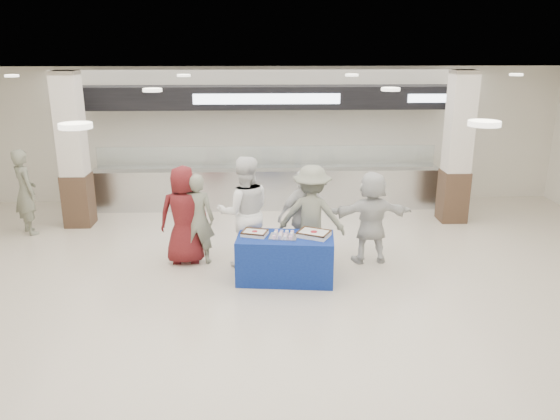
{
  "coord_description": "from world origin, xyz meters",
  "views": [
    {
      "loc": [
        -0.17,
        -6.99,
        3.76
      ],
      "look_at": [
        0.16,
        1.6,
        1.08
      ],
      "focal_mm": 35.0,
      "sensor_mm": 36.0,
      "label": 1
    }
  ],
  "objects_px": {
    "sheet_cake_right": "(314,233)",
    "chef_short": "(304,216)",
    "sheet_cake_left": "(255,233)",
    "chef_tall": "(245,212)",
    "display_table": "(285,258)",
    "cupcake_tray": "(283,235)",
    "civilian_maroon": "(184,215)",
    "soldier_b": "(312,216)",
    "soldier_a": "(198,219)",
    "civilian_white": "(371,217)",
    "soldier_bg": "(25,192)"
  },
  "relations": [
    {
      "from": "soldier_a",
      "to": "soldier_bg",
      "type": "distance_m",
      "value": 3.98
    },
    {
      "from": "display_table",
      "to": "sheet_cake_right",
      "type": "distance_m",
      "value": 0.62
    },
    {
      "from": "civilian_white",
      "to": "display_table",
      "type": "bearing_deg",
      "value": 21.82
    },
    {
      "from": "chef_short",
      "to": "soldier_b",
      "type": "bearing_deg",
      "value": 104.75
    },
    {
      "from": "display_table",
      "to": "cupcake_tray",
      "type": "height_order",
      "value": "cupcake_tray"
    },
    {
      "from": "sheet_cake_right",
      "to": "chef_tall",
      "type": "height_order",
      "value": "chef_tall"
    },
    {
      "from": "chef_tall",
      "to": "sheet_cake_right",
      "type": "bearing_deg",
      "value": 142.1
    },
    {
      "from": "display_table",
      "to": "soldier_a",
      "type": "xyz_separation_m",
      "value": [
        -1.49,
        0.8,
        0.43
      ]
    },
    {
      "from": "sheet_cake_left",
      "to": "soldier_bg",
      "type": "relative_size",
      "value": 0.27
    },
    {
      "from": "cupcake_tray",
      "to": "display_table",
      "type": "bearing_deg",
      "value": 34.51
    },
    {
      "from": "sheet_cake_left",
      "to": "soldier_b",
      "type": "height_order",
      "value": "soldier_b"
    },
    {
      "from": "display_table",
      "to": "chef_tall",
      "type": "relative_size",
      "value": 0.8
    },
    {
      "from": "cupcake_tray",
      "to": "civilian_maroon",
      "type": "distance_m",
      "value": 1.88
    },
    {
      "from": "soldier_b",
      "to": "chef_short",
      "type": "bearing_deg",
      "value": -45.7
    },
    {
      "from": "civilian_maroon",
      "to": "soldier_a",
      "type": "distance_m",
      "value": 0.24
    },
    {
      "from": "display_table",
      "to": "civilian_white",
      "type": "xyz_separation_m",
      "value": [
        1.53,
        0.73,
        0.45
      ]
    },
    {
      "from": "civilian_maroon",
      "to": "soldier_a",
      "type": "xyz_separation_m",
      "value": [
        0.23,
        -0.02,
        -0.06
      ]
    },
    {
      "from": "soldier_bg",
      "to": "cupcake_tray",
      "type": "bearing_deg",
      "value": -157.36
    },
    {
      "from": "sheet_cake_right",
      "to": "soldier_bg",
      "type": "height_order",
      "value": "soldier_bg"
    },
    {
      "from": "sheet_cake_left",
      "to": "sheet_cake_right",
      "type": "bearing_deg",
      "value": -5.47
    },
    {
      "from": "chef_tall",
      "to": "soldier_b",
      "type": "distance_m",
      "value": 1.15
    },
    {
      "from": "cupcake_tray",
      "to": "soldier_a",
      "type": "relative_size",
      "value": 0.3
    },
    {
      "from": "sheet_cake_right",
      "to": "cupcake_tray",
      "type": "relative_size",
      "value": 1.22
    },
    {
      "from": "sheet_cake_right",
      "to": "civilian_white",
      "type": "distance_m",
      "value": 1.3
    },
    {
      "from": "display_table",
      "to": "soldier_bg",
      "type": "xyz_separation_m",
      "value": [
        -5.09,
        2.48,
        0.49
      ]
    },
    {
      "from": "soldier_a",
      "to": "chef_short",
      "type": "xyz_separation_m",
      "value": [
        1.85,
        0.03,
        0.02
      ]
    },
    {
      "from": "civilian_maroon",
      "to": "soldier_bg",
      "type": "bearing_deg",
      "value": -28.66
    },
    {
      "from": "soldier_bg",
      "to": "civilian_white",
      "type": "bearing_deg",
      "value": -145.85
    },
    {
      "from": "soldier_b",
      "to": "soldier_bg",
      "type": "relative_size",
      "value": 1.02
    },
    {
      "from": "soldier_b",
      "to": "soldier_bg",
      "type": "distance_m",
      "value": 5.87
    },
    {
      "from": "civilian_white",
      "to": "sheet_cake_left",
      "type": "bearing_deg",
      "value": 13.97
    },
    {
      "from": "civilian_maroon",
      "to": "soldier_b",
      "type": "distance_m",
      "value": 2.21
    },
    {
      "from": "sheet_cake_left",
      "to": "soldier_a",
      "type": "height_order",
      "value": "soldier_a"
    },
    {
      "from": "display_table",
      "to": "cupcake_tray",
      "type": "bearing_deg",
      "value": -139.39
    },
    {
      "from": "soldier_b",
      "to": "soldier_a",
      "type": "bearing_deg",
      "value": 7.16
    },
    {
      "from": "sheet_cake_right",
      "to": "civilian_maroon",
      "type": "height_order",
      "value": "civilian_maroon"
    },
    {
      "from": "civilian_white",
      "to": "soldier_bg",
      "type": "height_order",
      "value": "soldier_bg"
    },
    {
      "from": "sheet_cake_left",
      "to": "civilian_white",
      "type": "bearing_deg",
      "value": 17.52
    },
    {
      "from": "sheet_cake_right",
      "to": "soldier_b",
      "type": "relative_size",
      "value": 0.34
    },
    {
      "from": "sheet_cake_left",
      "to": "chef_short",
      "type": "bearing_deg",
      "value": 40.56
    },
    {
      "from": "cupcake_tray",
      "to": "chef_short",
      "type": "xyz_separation_m",
      "value": [
        0.4,
        0.85,
        0.04
      ]
    },
    {
      "from": "sheet_cake_left",
      "to": "sheet_cake_right",
      "type": "relative_size",
      "value": 0.78
    },
    {
      "from": "display_table",
      "to": "soldier_b",
      "type": "height_order",
      "value": "soldier_b"
    },
    {
      "from": "soldier_b",
      "to": "civilian_white",
      "type": "bearing_deg",
      "value": -163.57
    },
    {
      "from": "sheet_cake_right",
      "to": "chef_tall",
      "type": "xyz_separation_m",
      "value": [
        -1.13,
        0.64,
        0.17
      ]
    },
    {
      "from": "civilian_maroon",
      "to": "soldier_bg",
      "type": "relative_size",
      "value": 1.0
    },
    {
      "from": "sheet_cake_right",
      "to": "soldier_bg",
      "type": "relative_size",
      "value": 0.34
    },
    {
      "from": "display_table",
      "to": "cupcake_tray",
      "type": "distance_m",
      "value": 0.41
    },
    {
      "from": "sheet_cake_right",
      "to": "chef_short",
      "type": "distance_m",
      "value": 0.83
    },
    {
      "from": "cupcake_tray",
      "to": "civilian_maroon",
      "type": "bearing_deg",
      "value": 153.46
    }
  ]
}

